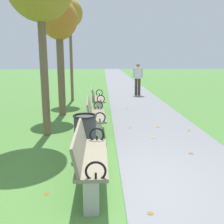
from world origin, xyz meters
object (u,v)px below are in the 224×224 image
at_px(park_bench_1, 89,156).
at_px(park_bench_2, 95,115).
at_px(trash_bin, 85,135).
at_px(pedestrian_walking, 138,77).
at_px(tree_3, 59,23).
at_px(tree_4, 70,15).
at_px(park_bench_3, 97,99).

bearing_deg(park_bench_1, park_bench_2, 90.00).
bearing_deg(park_bench_2, trash_bin, -95.48).
relative_size(pedestrian_walking, trash_bin, 1.93).
bearing_deg(pedestrian_walking, tree_3, -125.27).
height_order(tree_4, pedestrian_walking, tree_4).
relative_size(park_bench_3, tree_3, 0.42).
height_order(park_bench_1, trash_bin, park_bench_1).
bearing_deg(pedestrian_walking, park_bench_2, -106.50).
xyz_separation_m(park_bench_3, tree_4, (-1.18, 2.49, 3.25)).
xyz_separation_m(park_bench_3, pedestrian_walking, (2.03, 4.10, 0.44)).
height_order(tree_3, tree_4, tree_4).
relative_size(park_bench_2, park_bench_3, 1.00).
bearing_deg(pedestrian_walking, park_bench_1, -101.80).
distance_m(park_bench_2, tree_4, 6.28).
bearing_deg(park_bench_3, park_bench_2, -90.00).
xyz_separation_m(tree_3, tree_4, (0.01, 2.94, 0.70)).
distance_m(tree_3, pedestrian_walking, 5.96).
bearing_deg(park_bench_3, trash_bin, -91.97).
distance_m(park_bench_1, pedestrian_walking, 9.93).
xyz_separation_m(park_bench_1, pedestrian_walking, (2.03, 9.71, 0.44)).
xyz_separation_m(park_bench_1, trash_bin, (-0.15, 1.32, -0.06)).
relative_size(park_bench_3, pedestrian_walking, 1.00).
distance_m(park_bench_1, tree_4, 8.81).
height_order(park_bench_1, pedestrian_walking, pedestrian_walking).
bearing_deg(park_bench_3, pedestrian_walking, 63.70).
relative_size(park_bench_2, pedestrian_walking, 1.00).
bearing_deg(tree_4, park_bench_1, -81.72).
relative_size(park_bench_3, tree_4, 0.37).
distance_m(tree_4, trash_bin, 7.61).
bearing_deg(trash_bin, pedestrian_walking, 75.45).
xyz_separation_m(tree_3, trash_bin, (1.04, -3.83, -2.61)).
relative_size(park_bench_2, trash_bin, 1.93).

